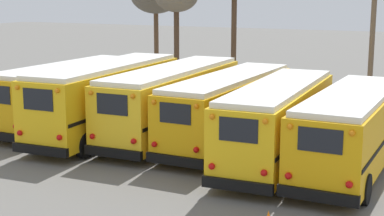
{
  "coord_description": "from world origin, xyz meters",
  "views": [
    {
      "loc": [
        10.85,
        -22.66,
        6.56
      ],
      "look_at": [
        0.0,
        -0.14,
        1.61
      ],
      "focal_mm": 55.0,
      "sensor_mm": 36.0,
      "label": 1
    }
  ],
  "objects_px": {
    "school_bus_1": "(107,97)",
    "school_bus_5": "(352,128)",
    "school_bus_4": "(278,120)",
    "school_bus_3": "(229,107)",
    "school_bus_0": "(68,93)",
    "school_bus_2": "(173,99)",
    "utility_pole": "(372,35)"
  },
  "relations": [
    {
      "from": "school_bus_0",
      "to": "school_bus_5",
      "type": "relative_size",
      "value": 1.0
    },
    {
      "from": "school_bus_1",
      "to": "school_bus_5",
      "type": "bearing_deg",
      "value": -4.2
    },
    {
      "from": "school_bus_2",
      "to": "school_bus_4",
      "type": "height_order",
      "value": "school_bus_2"
    },
    {
      "from": "school_bus_4",
      "to": "school_bus_5",
      "type": "relative_size",
      "value": 1.03
    },
    {
      "from": "school_bus_4",
      "to": "utility_pole",
      "type": "height_order",
      "value": "utility_pole"
    },
    {
      "from": "school_bus_3",
      "to": "school_bus_4",
      "type": "relative_size",
      "value": 1.03
    },
    {
      "from": "school_bus_0",
      "to": "school_bus_2",
      "type": "distance_m",
      "value": 5.64
    },
    {
      "from": "school_bus_3",
      "to": "utility_pole",
      "type": "relative_size",
      "value": 1.28
    },
    {
      "from": "school_bus_5",
      "to": "school_bus_3",
      "type": "bearing_deg",
      "value": 161.51
    },
    {
      "from": "school_bus_2",
      "to": "utility_pole",
      "type": "bearing_deg",
      "value": 61.23
    },
    {
      "from": "school_bus_2",
      "to": "utility_pole",
      "type": "height_order",
      "value": "utility_pole"
    },
    {
      "from": "school_bus_2",
      "to": "school_bus_3",
      "type": "xyz_separation_m",
      "value": [
        2.81,
        -0.1,
        -0.09
      ]
    },
    {
      "from": "school_bus_1",
      "to": "school_bus_4",
      "type": "relative_size",
      "value": 1.05
    },
    {
      "from": "school_bus_0",
      "to": "school_bus_4",
      "type": "distance_m",
      "value": 11.35
    },
    {
      "from": "school_bus_3",
      "to": "school_bus_2",
      "type": "bearing_deg",
      "value": 177.89
    },
    {
      "from": "school_bus_4",
      "to": "school_bus_5",
      "type": "bearing_deg",
      "value": -0.56
    },
    {
      "from": "school_bus_0",
      "to": "school_bus_4",
      "type": "height_order",
      "value": "school_bus_4"
    },
    {
      "from": "school_bus_0",
      "to": "school_bus_5",
      "type": "xyz_separation_m",
      "value": [
        14.06,
        -1.6,
        -0.03
      ]
    },
    {
      "from": "utility_pole",
      "to": "school_bus_0",
      "type": "bearing_deg",
      "value": -134.25
    },
    {
      "from": "school_bus_2",
      "to": "school_bus_3",
      "type": "height_order",
      "value": "school_bus_2"
    },
    {
      "from": "school_bus_0",
      "to": "school_bus_1",
      "type": "relative_size",
      "value": 0.92
    },
    {
      "from": "school_bus_5",
      "to": "school_bus_0",
      "type": "bearing_deg",
      "value": 173.52
    },
    {
      "from": "school_bus_2",
      "to": "school_bus_4",
      "type": "distance_m",
      "value": 5.95
    },
    {
      "from": "school_bus_0",
      "to": "school_bus_3",
      "type": "bearing_deg",
      "value": 1.93
    },
    {
      "from": "school_bus_2",
      "to": "school_bus_5",
      "type": "height_order",
      "value": "school_bus_2"
    },
    {
      "from": "school_bus_0",
      "to": "school_bus_1",
      "type": "bearing_deg",
      "value": -15.32
    },
    {
      "from": "school_bus_1",
      "to": "school_bus_0",
      "type": "bearing_deg",
      "value": 164.68
    },
    {
      "from": "school_bus_5",
      "to": "utility_pole",
      "type": "height_order",
      "value": "utility_pole"
    },
    {
      "from": "school_bus_0",
      "to": "school_bus_3",
      "type": "distance_m",
      "value": 8.44
    },
    {
      "from": "school_bus_1",
      "to": "school_bus_5",
      "type": "relative_size",
      "value": 1.08
    },
    {
      "from": "school_bus_2",
      "to": "school_bus_5",
      "type": "bearing_deg",
      "value": -13.24
    },
    {
      "from": "school_bus_3",
      "to": "school_bus_5",
      "type": "xyz_separation_m",
      "value": [
        5.62,
        -1.88,
        -0.01
      ]
    }
  ]
}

